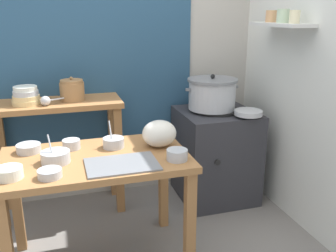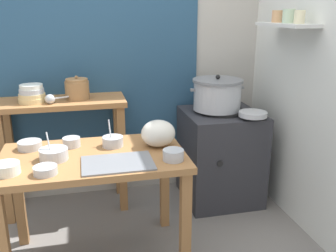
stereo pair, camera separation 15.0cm
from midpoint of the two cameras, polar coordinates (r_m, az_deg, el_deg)
wall_back at (r=3.12m, az=-11.21°, el=12.56°), size 4.40×0.12×2.60m
wall_right at (r=2.75m, az=20.10°, el=11.19°), size 0.30×3.20×2.60m
prep_table at (r=2.30m, az=-12.81°, el=-7.19°), size 1.10×0.66×0.72m
back_shelf_table at (r=2.96m, az=-17.92°, el=-0.57°), size 0.96×0.40×0.90m
stove_block at (r=3.16m, az=5.93°, el=-4.36°), size 0.60×0.61×0.78m
steamer_pot at (r=3.01m, az=5.38°, el=4.95°), size 0.45×0.40×0.28m
clay_pot at (r=2.88m, az=-15.97°, el=5.28°), size 0.18×0.18×0.18m
bowl_stack_enamel at (r=2.87m, az=-22.39°, el=4.26°), size 0.20×0.20×0.13m
ladle at (r=2.79m, az=-19.60°, el=3.67°), size 0.25×0.13×0.07m
serving_tray at (r=2.11m, az=-9.02°, el=-5.84°), size 0.40×0.28×0.01m
plastic_bag at (r=2.34m, az=-3.18°, el=-1.18°), size 0.22×0.19×0.17m
wide_pan at (r=2.89m, az=10.80°, el=2.02°), size 0.21×0.21×0.04m
prep_bowl_0 at (r=2.37m, az=-10.10°, el=-2.47°), size 0.13×0.13×0.17m
prep_bowl_1 at (r=2.44m, az=-22.30°, el=-3.14°), size 0.15×0.15×0.05m
prep_bowl_2 at (r=2.05m, az=-19.74°, el=-6.84°), size 0.13×0.13×0.04m
prep_bowl_3 at (r=2.41m, az=-16.37°, el=-2.67°), size 0.11×0.11×0.06m
prep_bowl_4 at (r=2.14m, az=-0.60°, el=-4.40°), size 0.12×0.12×0.06m
prep_bowl_5 at (r=2.22m, az=-18.76°, el=-4.48°), size 0.16×0.16×0.16m
prep_bowl_6 at (r=2.11m, az=-25.12°, el=-6.51°), size 0.14×0.14×0.06m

